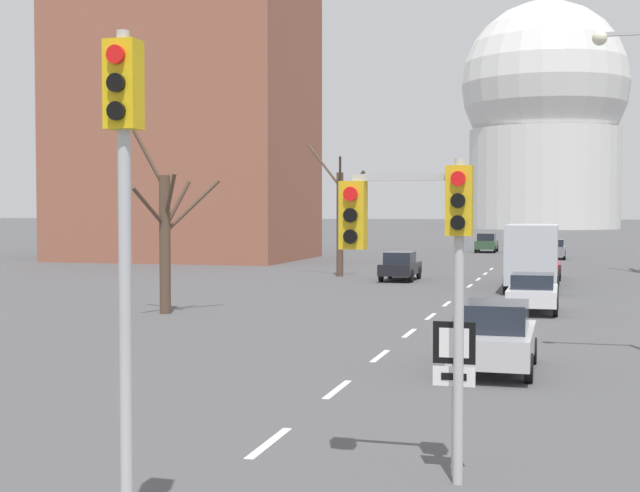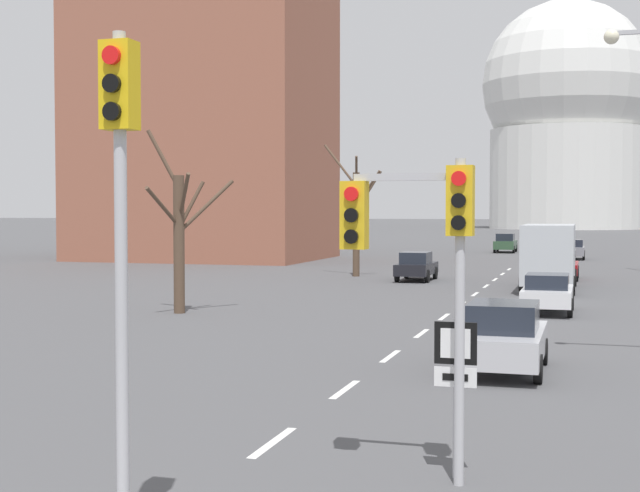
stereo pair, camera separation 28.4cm
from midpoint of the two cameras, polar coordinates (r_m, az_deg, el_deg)
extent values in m
cube|color=silver|center=(14.90, -3.82, -12.44)|extent=(0.16, 2.00, 0.01)
cube|color=silver|center=(19.09, 0.69, -9.15)|extent=(0.16, 2.00, 0.01)
cube|color=silver|center=(23.40, 3.52, -7.03)|extent=(0.16, 2.00, 0.01)
cube|color=silver|center=(27.77, 5.45, -5.57)|extent=(0.16, 2.00, 0.01)
cube|color=silver|center=(32.18, 6.84, -4.49)|extent=(0.16, 2.00, 0.01)
cube|color=silver|center=(36.61, 7.90, -3.68)|extent=(0.16, 2.00, 0.01)
cube|color=silver|center=(41.05, 8.73, -3.04)|extent=(0.16, 2.00, 0.01)
cube|color=silver|center=(45.51, 9.39, -2.53)|extent=(0.16, 2.00, 0.01)
cube|color=silver|center=(49.97, 9.93, -2.10)|extent=(0.16, 2.00, 0.01)
cube|color=silver|center=(54.44, 10.39, -1.75)|extent=(0.16, 2.00, 0.01)
cube|color=silver|center=(58.91, 10.78, -1.45)|extent=(0.16, 2.00, 0.01)
cylinder|color=#B2B2B7|center=(12.41, 8.22, -4.85)|extent=(0.14, 0.14, 4.50)
cube|color=gold|center=(12.32, 8.26, 2.89)|extent=(0.36, 0.28, 0.96)
cylinder|color=red|center=(12.16, 8.17, 4.30)|extent=(0.20, 0.06, 0.20)
cylinder|color=black|center=(12.15, 8.16, 2.90)|extent=(0.20, 0.06, 0.20)
cylinder|color=black|center=(12.15, 8.15, 1.49)|extent=(0.20, 0.06, 0.20)
cube|color=#B2B2B7|center=(12.44, 4.85, 4.41)|extent=(1.49, 0.10, 0.10)
cube|color=gold|center=(12.59, 1.49, 1.98)|extent=(0.36, 0.28, 0.96)
cylinder|color=red|center=(12.43, 1.31, 3.35)|extent=(0.20, 0.06, 0.20)
cylinder|color=black|center=(12.43, 1.30, 1.98)|extent=(0.20, 0.06, 0.20)
cylinder|color=black|center=(12.43, 1.30, 0.61)|extent=(0.20, 0.06, 0.20)
cylinder|color=#B2B2B7|center=(9.95, -13.15, -3.12)|extent=(0.14, 0.14, 5.72)
cube|color=yellow|center=(10.00, -13.27, 10.01)|extent=(0.36, 0.28, 0.96)
cylinder|color=red|center=(9.90, -13.77, 11.83)|extent=(0.20, 0.06, 0.20)
cylinder|color=black|center=(9.85, -13.76, 10.12)|extent=(0.20, 0.06, 0.20)
cylinder|color=black|center=(9.82, -13.74, 8.40)|extent=(0.20, 0.06, 0.20)
cylinder|color=#B2B2B7|center=(12.92, 7.94, -9.59)|extent=(0.07, 0.07, 2.27)
cube|color=black|center=(12.76, 7.95, -6.15)|extent=(0.60, 0.03, 0.60)
cube|color=white|center=(12.74, 7.94, -6.17)|extent=(0.42, 0.01, 0.42)
cube|color=white|center=(12.84, 7.94, -8.27)|extent=(0.60, 0.03, 0.28)
cube|color=black|center=(12.82, 7.93, -8.29)|extent=(0.36, 0.01, 0.10)
sphere|color=#F2EAC6|center=(23.04, 17.12, 12.60)|extent=(0.36, 0.36, 0.36)
cube|color=maroon|center=(50.97, 13.96, -1.34)|extent=(1.81, 4.45, 0.57)
cube|color=#1E232D|center=(50.71, 13.96, -0.64)|extent=(1.54, 2.14, 0.70)
cylinder|color=black|center=(52.39, 13.06, -1.55)|extent=(0.18, 0.70, 0.70)
cylinder|color=black|center=(52.35, 14.93, -1.57)|extent=(0.18, 0.70, 0.70)
cylinder|color=black|center=(49.64, 12.92, -1.76)|extent=(0.18, 0.70, 0.70)
cylinder|color=black|center=(49.60, 14.90, -1.78)|extent=(0.18, 0.70, 0.70)
cube|color=silver|center=(34.07, 13.22, -3.09)|extent=(1.77, 3.98, 0.58)
cube|color=#1E232D|center=(33.83, 13.22, -2.18)|extent=(1.50, 1.91, 0.53)
cylinder|color=black|center=(35.37, 11.94, -3.36)|extent=(0.18, 0.69, 0.69)
cylinder|color=black|center=(35.30, 14.65, -3.40)|extent=(0.18, 0.69, 0.69)
cylinder|color=black|center=(32.92, 11.68, -3.78)|extent=(0.18, 0.69, 0.69)
cylinder|color=black|center=(32.85, 14.59, -3.81)|extent=(0.18, 0.69, 0.69)
cube|color=#2D4C33|center=(82.68, 10.52, 0.09)|extent=(1.79, 4.51, 0.74)
cube|color=#1E232D|center=(82.43, 10.51, 0.57)|extent=(1.52, 2.17, 0.66)
cylinder|color=black|center=(84.16, 10.03, -0.12)|extent=(0.18, 0.66, 0.66)
cylinder|color=black|center=(84.02, 11.18, -0.13)|extent=(0.18, 0.66, 0.66)
cylinder|color=black|center=(81.37, 9.84, -0.20)|extent=(0.18, 0.66, 0.66)
cylinder|color=black|center=(81.23, 11.03, -0.21)|extent=(0.18, 0.66, 0.66)
cube|color=slate|center=(72.20, 14.64, -0.29)|extent=(1.70, 4.05, 0.66)
cube|color=#1E232D|center=(71.97, 14.64, 0.19)|extent=(1.44, 1.94, 0.56)
cylinder|color=black|center=(73.48, 14.03, -0.49)|extent=(0.18, 0.66, 0.66)
cylinder|color=black|center=(73.46, 15.27, -0.51)|extent=(0.18, 0.66, 0.66)
cylinder|color=black|center=(70.98, 13.98, -0.59)|extent=(0.18, 0.66, 0.66)
cylinder|color=black|center=(70.96, 15.27, -0.60)|extent=(0.18, 0.66, 0.66)
cube|color=#B7B7BC|center=(21.51, 10.71, -6.13)|extent=(1.80, 4.08, 0.67)
cube|color=#1E232D|center=(21.22, 10.68, -4.43)|extent=(1.53, 1.96, 0.66)
cylinder|color=black|center=(22.88, 8.84, -6.45)|extent=(0.18, 0.65, 0.65)
cylinder|color=black|center=(22.76, 13.12, -6.54)|extent=(0.18, 0.65, 0.65)
cylinder|color=black|center=(20.40, 8.01, -7.52)|extent=(0.18, 0.65, 0.65)
cylinder|color=black|center=(20.26, 12.83, -7.62)|extent=(0.18, 0.65, 0.65)
cube|color=black|center=(48.56, 5.00, -1.44)|extent=(1.72, 4.11, 0.60)
cube|color=#1E232D|center=(48.32, 4.96, -0.74)|extent=(1.46, 1.97, 0.61)
cylinder|color=black|center=(49.98, 4.35, -1.68)|extent=(0.18, 0.69, 0.69)
cylinder|color=black|center=(49.70, 6.18, -1.71)|extent=(0.18, 0.69, 0.69)
cylinder|color=black|center=(47.49, 3.76, -1.89)|extent=(0.18, 0.69, 0.69)
cylinder|color=black|center=(47.19, 5.69, -1.92)|extent=(0.18, 0.69, 0.69)
cube|color=#333842|center=(46.36, 13.41, -0.63)|extent=(2.20, 2.00, 2.10)
cube|color=#B2B7BC|center=(42.75, 13.25, -0.47)|extent=(2.30, 5.20, 2.70)
cylinder|color=black|center=(46.48, 12.05, -1.91)|extent=(0.24, 0.88, 0.88)
cylinder|color=black|center=(46.40, 14.76, -1.94)|extent=(0.24, 0.88, 0.88)
cylinder|color=black|center=(41.47, 11.63, -2.40)|extent=(0.24, 0.88, 0.88)
cylinder|color=black|center=(41.38, 14.68, -2.44)|extent=(0.24, 0.88, 0.88)
cylinder|color=brown|center=(33.19, -10.14, 0.09)|extent=(0.41, 0.41, 5.09)
cylinder|color=brown|center=(33.32, -9.37, 2.62)|extent=(0.81, 0.81, 1.81)
cylinder|color=brown|center=(33.37, -8.40, 2.56)|extent=(1.69, 1.46, 2.02)
cylinder|color=brown|center=(32.55, -9.81, 3.21)|extent=(0.97, 1.12, 1.67)
cylinder|color=brown|center=(32.35, -11.17, 2.50)|extent=(0.37, 2.06, 1.44)
cylinder|color=brown|center=(33.35, -11.12, 5.48)|extent=(1.23, 0.39, 2.21)
cylinder|color=brown|center=(51.29, 1.12, 1.38)|extent=(0.40, 0.40, 5.98)
cylinder|color=brown|center=(51.34, 1.92, 3.54)|extent=(1.48, 0.59, 2.36)
cylinder|color=brown|center=(50.93, 1.13, 4.82)|extent=(0.34, 0.91, 1.71)
cylinder|color=brown|center=(50.86, 1.88, 3.69)|extent=(1.63, 0.71, 2.08)
cylinder|color=brown|center=(51.95, 0.09, 5.19)|extent=(2.20, 0.87, 2.54)
cylinder|color=silver|center=(196.06, 14.08, 4.16)|extent=(31.48, 31.48, 20.99)
sphere|color=silver|center=(197.77, 14.14, 10.00)|extent=(34.98, 34.98, 34.98)
cylinder|color=silver|center=(200.52, 14.18, 14.46)|extent=(4.20, 4.20, 6.12)
cube|color=#935642|center=(71.18, -8.59, 8.59)|extent=(18.00, 14.00, 23.31)
camera|label=1|loc=(0.14, -90.68, -0.03)|focal=50.00mm
camera|label=2|loc=(0.14, 89.32, 0.03)|focal=50.00mm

